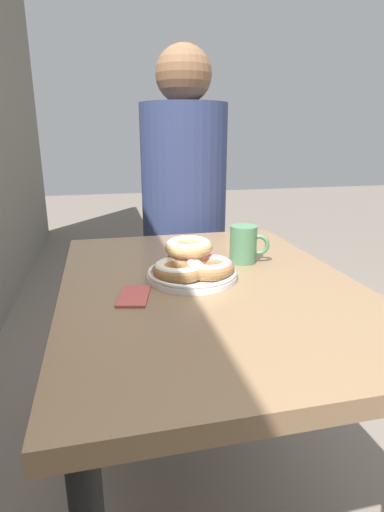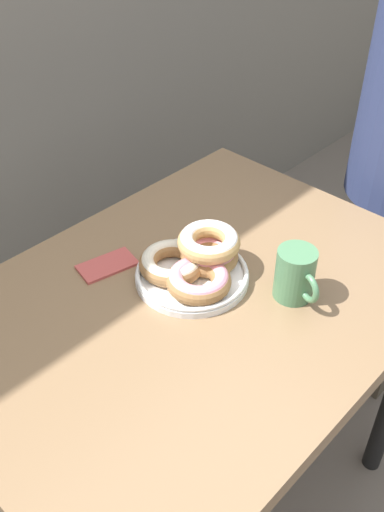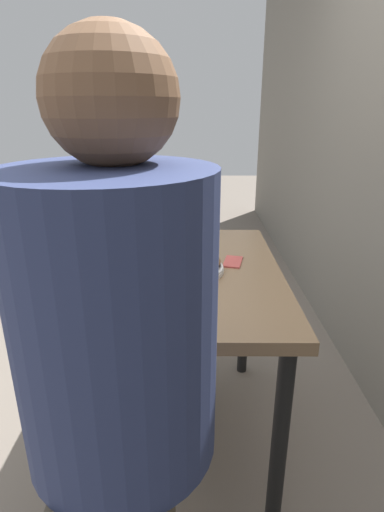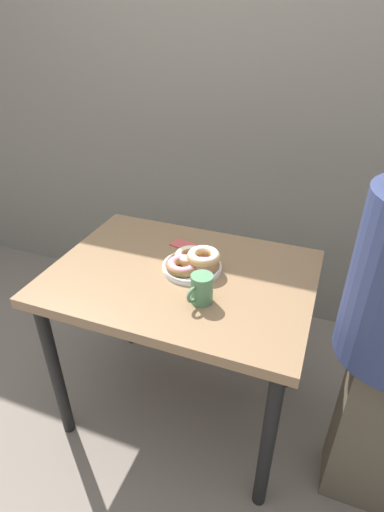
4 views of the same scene
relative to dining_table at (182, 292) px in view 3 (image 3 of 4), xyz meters
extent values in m
plane|color=#70665B|center=(0.00, -0.22, -0.67)|extent=(14.00, 14.00, 0.00)
cube|color=#846647|center=(0.00, 0.00, 0.08)|extent=(0.99, 0.72, 0.04)
cylinder|color=black|center=(-0.44, -0.30, -0.31)|extent=(0.05, 0.05, 0.73)
cylinder|color=black|center=(0.44, -0.30, -0.31)|extent=(0.05, 0.05, 0.73)
cylinder|color=black|center=(-0.44, 0.30, -0.31)|extent=(0.05, 0.05, 0.73)
cylinder|color=black|center=(0.44, 0.30, -0.31)|extent=(0.05, 0.05, 0.73)
cylinder|color=white|center=(0.03, 0.04, 0.10)|extent=(0.23, 0.23, 0.01)
torus|color=white|center=(0.03, 0.04, 0.12)|extent=(0.23, 0.23, 0.01)
torus|color=#9E7042|center=(0.08, 0.04, 0.13)|extent=(0.16, 0.16, 0.04)
torus|color=pink|center=(0.08, 0.04, 0.14)|extent=(0.15, 0.15, 0.03)
torus|color=#9E7042|center=(0.01, 0.08, 0.13)|extent=(0.19, 0.19, 0.04)
torus|color=silver|center=(0.01, 0.08, 0.14)|extent=(0.18, 0.18, 0.03)
torus|color=#9E7042|center=(0.01, 0.00, 0.13)|extent=(0.18, 0.18, 0.04)
torus|color=pink|center=(0.01, 0.00, 0.14)|extent=(0.16, 0.16, 0.03)
torus|color=tan|center=(0.08, 0.04, 0.17)|extent=(0.18, 0.18, 0.04)
torus|color=white|center=(0.08, 0.04, 0.17)|extent=(0.17, 0.17, 0.03)
cylinder|color=#4C7F56|center=(0.13, -0.14, 0.15)|extent=(0.08, 0.08, 0.11)
cylinder|color=#382114|center=(0.13, -0.14, 0.20)|extent=(0.06, 0.06, 0.00)
torus|color=#4C7F56|center=(0.12, -0.18, 0.15)|extent=(0.03, 0.06, 0.06)
cylinder|color=navy|center=(0.75, -0.09, 0.30)|extent=(0.36, 0.36, 0.53)
sphere|color=brown|center=(0.70, -0.08, 0.67)|extent=(0.22, 0.22, 0.22)
cube|color=#BC4C47|center=(-0.06, 0.19, 0.10)|extent=(0.13, 0.09, 0.01)
camera|label=1|loc=(-0.90, 0.25, 0.45)|focal=28.00mm
camera|label=2|loc=(-0.60, -0.56, 0.85)|focal=40.00mm
camera|label=3|loc=(1.36, 0.04, 0.65)|focal=28.00mm
camera|label=4|loc=(0.49, -1.16, 0.95)|focal=28.00mm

